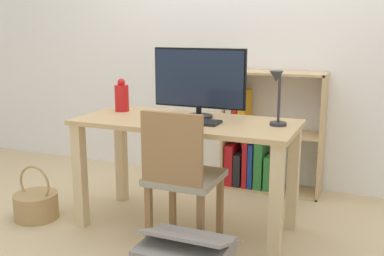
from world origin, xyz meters
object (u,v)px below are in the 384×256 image
(vase, at_px, (122,97))
(desk_lamp, at_px, (277,93))
(monitor, at_px, (199,80))
(basket, at_px, (36,204))
(chair, at_px, (181,174))
(keyboard, at_px, (187,121))
(bookshelf, at_px, (256,141))

(vase, bearing_deg, desk_lamp, -5.77)
(monitor, xyz_separation_m, vase, (-0.58, 0.01, -0.14))
(desk_lamp, bearing_deg, basket, -169.94)
(desk_lamp, xyz_separation_m, chair, (-0.47, -0.30, -0.46))
(monitor, xyz_separation_m, keyboard, (-0.01, -0.17, -0.23))
(desk_lamp, distance_m, chair, 0.72)
(basket, bearing_deg, keyboard, 11.72)
(desk_lamp, distance_m, basket, 1.81)
(desk_lamp, bearing_deg, chair, -147.23)
(vase, xyz_separation_m, desk_lamp, (1.11, -0.11, 0.10))
(monitor, relative_size, desk_lamp, 1.87)
(desk_lamp, bearing_deg, bookshelf, 111.28)
(chair, bearing_deg, vase, 148.85)
(vase, bearing_deg, monitor, -0.52)
(vase, relative_size, desk_lamp, 0.69)
(monitor, height_order, keyboard, monitor)
(keyboard, height_order, desk_lamp, desk_lamp)
(keyboard, height_order, vase, vase)
(vase, height_order, chair, vase)
(monitor, height_order, bookshelf, monitor)
(keyboard, bearing_deg, desk_lamp, 6.77)
(vase, height_order, bookshelf, bookshelf)
(desk_lamp, height_order, basket, desk_lamp)
(keyboard, xyz_separation_m, basket, (-1.05, -0.22, -0.63))
(desk_lamp, relative_size, chair, 0.39)
(keyboard, height_order, chair, chair)
(monitor, xyz_separation_m, basket, (-1.06, -0.39, -0.87))
(bookshelf, height_order, basket, bookshelf)
(keyboard, bearing_deg, bookshelf, 79.28)
(monitor, height_order, chair, monitor)
(vase, distance_m, chair, 0.84)
(keyboard, distance_m, basket, 1.25)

